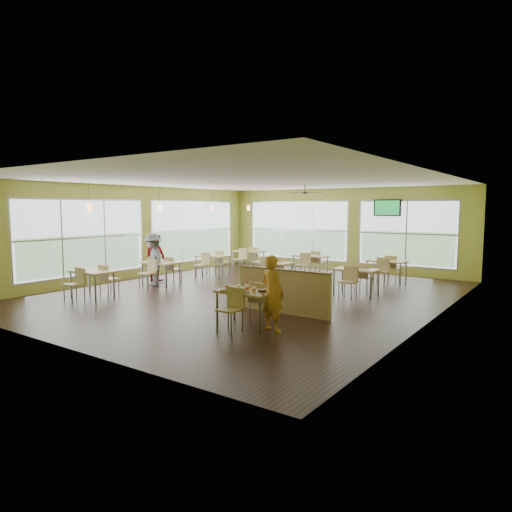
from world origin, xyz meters
name	(u,v)px	position (x,y,z in m)	size (l,w,h in m)	color
room	(252,238)	(0.00, 0.00, 1.60)	(12.00, 12.04, 3.20)	black
window_bays	(243,234)	(-2.65, 3.08, 1.48)	(9.24, 10.24, 2.38)	white
main_table	(246,296)	(2.00, -3.00, 0.63)	(1.22, 1.52, 0.87)	tan
half_wall_divider	(283,291)	(2.00, -1.55, 0.52)	(2.40, 0.14, 1.04)	tan
dining_tables	(257,263)	(-1.05, 1.71, 0.63)	(6.92, 8.72, 0.87)	tan
pendant_lights	(186,208)	(-3.20, 0.68, 2.45)	(0.11, 7.31, 0.86)	#2D2119
ceiling_fan	(305,193)	(0.00, 3.00, 2.95)	(1.25, 1.25, 0.29)	#2D2119
tv_backwall	(387,208)	(1.80, 5.90, 2.45)	(1.00, 0.07, 0.60)	black
man_plaid	(272,293)	(2.63, -2.99, 0.76)	(0.56, 0.37, 1.52)	#CE5C16
patron_maroon	(156,257)	(-4.03, 0.05, 0.79)	(0.77, 0.60, 1.59)	#640F0E
patron_grey	(153,259)	(-3.38, -0.65, 0.83)	(1.07, 0.62, 1.66)	slate
cup_blue	(227,287)	(1.61, -3.16, 0.81)	(0.09, 0.09, 0.31)	white
cup_yellow	(238,288)	(1.93, -3.17, 0.82)	(0.09, 0.09, 0.34)	white
cup_red_near	(247,288)	(2.09, -3.08, 0.83)	(0.10, 0.10, 0.38)	white
cup_red_far	(254,290)	(2.28, -3.13, 0.82)	(0.09, 0.09, 0.33)	white
food_basket	(263,290)	(2.36, -2.92, 0.78)	(0.23, 0.23, 0.05)	black
ketchup_cup	(263,295)	(2.55, -3.20, 0.76)	(0.05, 0.05, 0.02)	#AC1C01
wrapper_left	(223,290)	(1.63, -3.30, 0.77)	(0.15, 0.14, 0.04)	#A68350
wrapper_mid	(244,289)	(1.93, -2.97, 0.78)	(0.22, 0.20, 0.06)	#A68350
wrapper_right	(247,292)	(2.17, -3.22, 0.77)	(0.14, 0.12, 0.03)	#A68350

